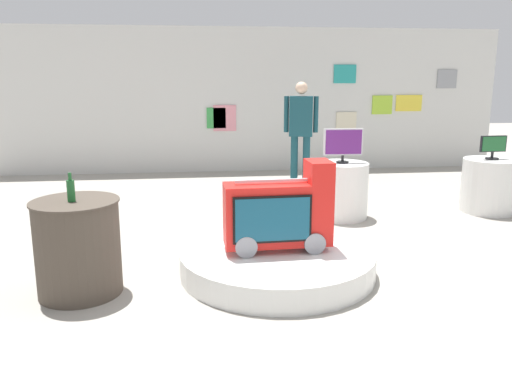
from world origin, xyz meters
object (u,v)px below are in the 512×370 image
main_display_pedestal (277,261)px  shopper_browsing_near_truck (301,127)px  display_pedestal_left_rear (341,190)px  display_pedestal_center_rear (489,186)px  side_table_round (78,246)px  tv_on_left_rear (343,143)px  bottle_on_side_table (71,190)px  tv_on_center_rear (493,146)px  novelty_firetruck_tv (280,215)px

main_display_pedestal → shopper_browsing_near_truck: 3.80m
display_pedestal_left_rear → display_pedestal_center_rear: size_ratio=1.00×
display_pedestal_center_rear → side_table_round: size_ratio=0.89×
tv_on_left_rear → bottle_on_side_table: (-2.97, -2.13, -0.07)m
tv_on_center_rear → tv_on_left_rear: bearing=-178.8°
display_pedestal_center_rear → bottle_on_side_table: bearing=-156.9°
display_pedestal_left_rear → shopper_browsing_near_truck: size_ratio=0.42×
display_pedestal_left_rear → main_display_pedestal: bearing=-122.2°
novelty_firetruck_tv → tv_on_left_rear: size_ratio=1.96×
tv_on_left_rear → tv_on_center_rear: bearing=1.2°
side_table_round → novelty_firetruck_tv: bearing=7.6°
bottle_on_side_table → shopper_browsing_near_truck: size_ratio=0.14×
tv_on_left_rear → tv_on_center_rear: tv_on_left_rear is taller
novelty_firetruck_tv → shopper_browsing_near_truck: shopper_browsing_near_truck is taller
main_display_pedestal → display_pedestal_left_rear: size_ratio=2.50×
display_pedestal_left_rear → tv_on_left_rear: bearing=-87.3°
display_pedestal_center_rear → shopper_browsing_near_truck: size_ratio=0.42×
display_pedestal_left_rear → side_table_round: 3.63m
tv_on_center_rear → bottle_on_side_table: (-5.11, -2.17, 0.00)m
display_pedestal_center_rear → side_table_round: bearing=-157.2°
bottle_on_side_table → shopper_browsing_near_truck: (2.76, 3.84, 0.12)m
display_pedestal_center_rear → side_table_round: 5.53m
main_display_pedestal → novelty_firetruck_tv: size_ratio=1.83×
novelty_firetruck_tv → tv_on_center_rear: 3.81m
novelty_firetruck_tv → side_table_round: novelty_firetruck_tv is taller
bottle_on_side_table → tv_on_left_rear: bearing=35.7°
display_pedestal_center_rear → shopper_browsing_near_truck: 2.96m
main_display_pedestal → tv_on_left_rear: (1.17, 1.85, 0.89)m
tv_on_left_rear → display_pedestal_center_rear: size_ratio=0.70×
display_pedestal_left_rear → display_pedestal_center_rear: 2.14m
main_display_pedestal → side_table_round: (-1.79, -0.25, 0.31)m
main_display_pedestal → bottle_on_side_table: size_ratio=7.60×
display_pedestal_left_rear → side_table_round: side_table_round is taller
tv_on_center_rear → main_display_pedestal: bearing=-150.2°
tv_on_center_rear → shopper_browsing_near_truck: size_ratio=0.21×
novelty_firetruck_tv → display_pedestal_center_rear: (3.29, 1.90, -0.21)m
main_display_pedestal → display_pedestal_center_rear: size_ratio=2.50×
main_display_pedestal → tv_on_center_rear: tv_on_center_rear is taller
novelty_firetruck_tv → side_table_round: (-1.81, -0.24, -0.16)m
main_display_pedestal → side_table_round: size_ratio=2.24×
tv_on_left_rear → side_table_round: bearing=-144.6°
side_table_round → tv_on_center_rear: bearing=22.8°
bottle_on_side_table → shopper_browsing_near_truck: shopper_browsing_near_truck is taller
side_table_round → shopper_browsing_near_truck: bearing=54.3°
novelty_firetruck_tv → display_pedestal_left_rear: (1.15, 1.86, -0.21)m
side_table_round → shopper_browsing_near_truck: shopper_browsing_near_truck is taller
novelty_firetruck_tv → display_pedestal_left_rear: novelty_firetruck_tv is taller
main_display_pedestal → tv_on_center_rear: 3.90m
main_display_pedestal → tv_on_left_rear: 2.36m
novelty_firetruck_tv → tv_on_center_rear: novelty_firetruck_tv is taller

